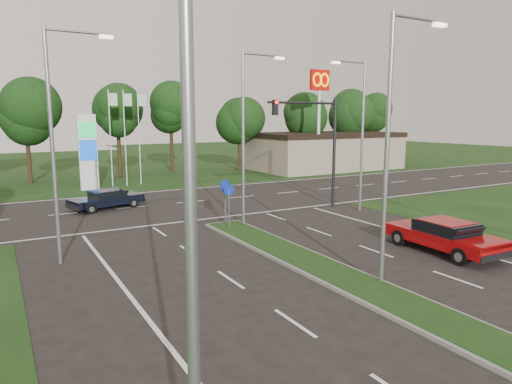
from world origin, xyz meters
TOP-DOWN VIEW (x-y plane):
  - verge_far at (0.00, 55.00)m, footprint 160.00×50.00m
  - cross_road at (0.00, 24.00)m, footprint 160.00×12.00m
  - median_kerb at (0.00, 4.00)m, footprint 2.00×26.00m
  - commercial_building at (22.00, 36.00)m, footprint 16.00×9.00m
  - streetlight_median_near at (1.00, 6.00)m, footprint 2.53×0.22m
  - streetlight_median_far at (1.00, 16.00)m, footprint 2.53×0.22m
  - streetlight_left_near at (-8.30, 0.00)m, footprint 2.53×0.22m
  - streetlight_left_far at (-8.30, 14.00)m, footprint 2.53×0.22m
  - streetlight_right_far at (8.80, 16.00)m, footprint 2.53×0.22m
  - traffic_signal at (7.19, 18.00)m, footprint 5.10×0.42m
  - median_signs at (0.00, 16.40)m, footprint 1.16×1.76m
  - gas_pylon at (-3.79, 33.05)m, footprint 5.80×1.26m
  - mcdonalds_sign at (18.00, 31.97)m, footprint 2.20×0.47m
  - treeline_far at (0.10, 39.93)m, footprint 6.00×6.00m
  - red_sedan at (6.00, 7.53)m, footprint 2.30×5.13m
  - navy_sedan at (-4.51, 24.37)m, footprint 4.71×2.87m

SIDE VIEW (x-z plane):
  - verge_far at x=0.00m, z-range -0.01..0.01m
  - cross_road at x=0.00m, z-range -0.01..0.01m
  - median_kerb at x=0.00m, z-range 0.00..0.12m
  - navy_sedan at x=-4.51m, z-range 0.04..1.25m
  - red_sedan at x=6.00m, z-range 0.05..1.44m
  - median_signs at x=0.00m, z-range 0.52..2.90m
  - commercial_building at x=22.00m, z-range 0.00..4.00m
  - gas_pylon at x=-3.79m, z-range -0.80..7.20m
  - traffic_signal at x=7.19m, z-range 1.15..8.15m
  - streetlight_median_near at x=1.00m, z-range 0.58..9.58m
  - streetlight_median_far at x=1.00m, z-range 0.58..9.58m
  - streetlight_left_near at x=-8.30m, z-range 0.58..9.58m
  - streetlight_left_far at x=-8.30m, z-range 0.58..9.58m
  - streetlight_right_far at x=8.80m, z-range 0.58..9.58m
  - treeline_far at x=0.10m, z-range 1.88..11.78m
  - mcdonalds_sign at x=18.00m, z-range 2.79..13.19m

